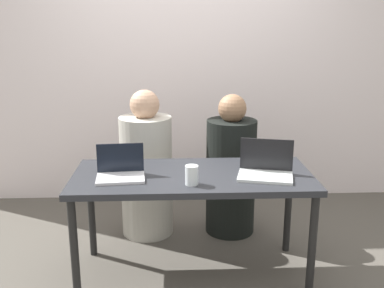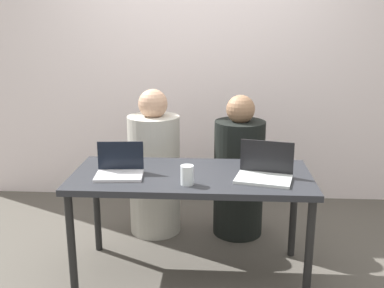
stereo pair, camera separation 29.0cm
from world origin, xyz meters
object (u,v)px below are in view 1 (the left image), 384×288
at_px(person_on_right, 231,172).
at_px(water_glass_center, 192,176).
at_px(person_on_left, 146,171).
at_px(laptop_front_left, 120,171).
at_px(laptop_front_right, 266,169).

distance_m(person_on_right, water_glass_center, 0.96).
relative_size(person_on_left, laptop_front_left, 3.76).
distance_m(person_on_left, laptop_front_left, 0.76).
distance_m(person_on_left, laptop_front_right, 1.10).
xyz_separation_m(laptop_front_left, water_glass_center, (0.44, -0.14, 0.01)).
height_order(person_on_left, laptop_front_left, person_on_left).
relative_size(laptop_front_right, laptop_front_left, 1.23).
xyz_separation_m(person_on_right, water_glass_center, (-0.35, -0.85, 0.27)).
height_order(person_on_right, laptop_front_left, person_on_right).
relative_size(laptop_front_left, water_glass_center, 2.63).
distance_m(laptop_front_right, water_glass_center, 0.49).
bearing_deg(laptop_front_left, water_glass_center, -22.76).
bearing_deg(person_on_left, laptop_front_left, 77.83).
height_order(laptop_front_right, water_glass_center, laptop_front_right).
relative_size(person_on_left, laptop_front_right, 3.07).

